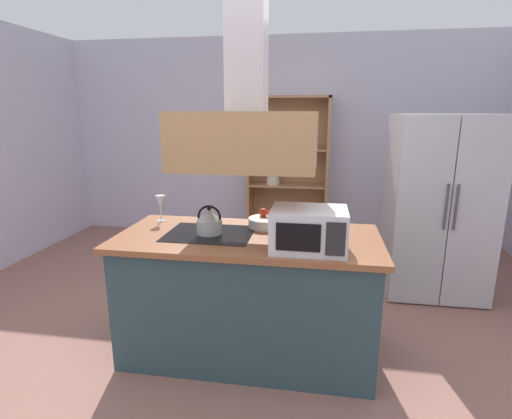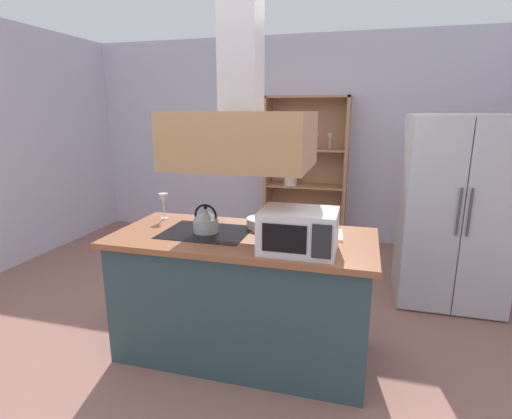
# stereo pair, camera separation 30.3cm
# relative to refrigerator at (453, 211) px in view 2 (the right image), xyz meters

# --- Properties ---
(ground_plane) EXTENTS (7.80, 7.80, 0.00)m
(ground_plane) POSITION_rel_refrigerator_xyz_m (-1.68, -1.38, -0.86)
(ground_plane) COLOR #916154
(wall_back) EXTENTS (6.00, 0.12, 2.70)m
(wall_back) POSITION_rel_refrigerator_xyz_m (-1.68, 1.62, 0.49)
(wall_back) COLOR silver
(wall_back) RESTS_ON ground
(kitchen_island) EXTENTS (1.81, 0.85, 0.90)m
(kitchen_island) POSITION_rel_refrigerator_xyz_m (-1.59, -1.32, -0.40)
(kitchen_island) COLOR #2D484F
(kitchen_island) RESTS_ON ground
(range_hood) EXTENTS (0.90, 0.70, 1.33)m
(range_hood) POSITION_rel_refrigerator_xyz_m (-1.59, -1.32, 0.83)
(range_hood) COLOR tan
(refrigerator) EXTENTS (0.90, 0.77, 1.71)m
(refrigerator) POSITION_rel_refrigerator_xyz_m (0.00, 0.00, 0.00)
(refrigerator) COLOR beige
(refrigerator) RESTS_ON ground
(dish_cabinet) EXTENTS (1.07, 0.40, 1.93)m
(dish_cabinet) POSITION_rel_refrigerator_xyz_m (-1.55, 1.40, -0.00)
(dish_cabinet) COLOR #AD7C54
(dish_cabinet) RESTS_ON ground
(kettle) EXTENTS (0.18, 0.18, 0.20)m
(kettle) POSITION_rel_refrigerator_xyz_m (-1.86, -1.32, 0.13)
(kettle) COLOR #BAC0C0
(kettle) RESTS_ON kitchen_island
(cutting_board) EXTENTS (0.36, 0.27, 0.02)m
(cutting_board) POSITION_rel_refrigerator_xyz_m (-1.09, -1.19, 0.05)
(cutting_board) COLOR white
(cutting_board) RESTS_ON kitchen_island
(microwave) EXTENTS (0.46, 0.35, 0.26)m
(microwave) POSITION_rel_refrigerator_xyz_m (-1.17, -1.53, 0.17)
(microwave) COLOR silver
(microwave) RESTS_ON kitchen_island
(wine_glass_on_counter) EXTENTS (0.08, 0.08, 0.21)m
(wine_glass_on_counter) POSITION_rel_refrigerator_xyz_m (-2.32, -1.07, 0.20)
(wine_glass_on_counter) COLOR silver
(wine_glass_on_counter) RESTS_ON kitchen_island
(fruit_bowl) EXTENTS (0.25, 0.25, 0.13)m
(fruit_bowl) POSITION_rel_refrigerator_xyz_m (-1.50, -1.09, 0.09)
(fruit_bowl) COLOR silver
(fruit_bowl) RESTS_ON kitchen_island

